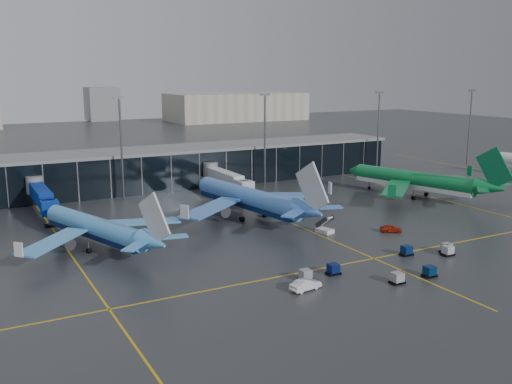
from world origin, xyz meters
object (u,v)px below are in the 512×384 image
service_van_white (306,285)px  service_van_red (391,228)px  airliner_aer_lingus (414,170)px  mobile_airstair (325,229)px  baggage_carts (397,263)px  airliner_arkefly (95,215)px  airliner_klm_near (248,186)px

service_van_white → service_van_red: bearing=-70.2°
airliner_aer_lingus → mobile_airstair: airliner_aer_lingus is taller
baggage_carts → service_van_white: 18.47m
airliner_arkefly → service_van_white: (21.98, -35.26, -5.16)m
airliner_aer_lingus → service_van_red: size_ratio=10.55×
baggage_carts → service_van_red: 21.52m
airliner_arkefly → baggage_carts: airliner_arkefly is taller
mobile_airstair → service_van_white: size_ratio=0.73×
airliner_aer_lingus → service_van_red: bearing=-155.8°
airliner_aer_lingus → baggage_carts: bearing=-151.6°
baggage_carts → service_van_white: (-18.43, -1.16, 0.06)m
airliner_arkefly → airliner_klm_near: size_ratio=0.86×
airliner_aer_lingus → baggage_carts: 57.23m
mobile_airstair → service_van_white: (-20.01, -23.74, 0.05)m
mobile_airstair → service_van_white: bearing=-144.0°
airliner_klm_near → baggage_carts: airliner_klm_near is taller
service_van_red → service_van_white: 36.61m
airliner_aer_lingus → baggage_carts: size_ratio=1.43×
airliner_aer_lingus → mobile_airstair: 43.19m
airliner_klm_near → mobile_airstair: bearing=-75.5°
baggage_carts → service_van_red: bearing=51.2°
service_van_white → mobile_airstair: bearing=-49.7°
airliner_klm_near → mobile_airstair: (7.74, -18.12, -6.21)m
airliner_arkefly → airliner_klm_near: 34.90m
airliner_arkefly → mobile_airstair: airliner_arkefly is taller
airliner_arkefly → mobile_airstair: (41.99, -11.52, -5.21)m
airliner_klm_near → service_van_red: size_ratio=10.63×
airliner_klm_near → airliner_aer_lingus: 46.92m
airliner_aer_lingus → airliner_klm_near: bearing=162.9°
baggage_carts → mobile_airstair: 22.63m
airliner_arkefly → airliner_klm_near: airliner_klm_near is taller
airliner_arkefly → airliner_klm_near: bearing=-7.9°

